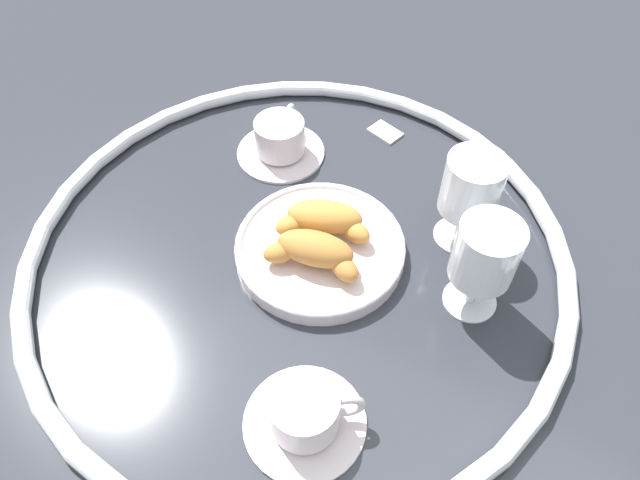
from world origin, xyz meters
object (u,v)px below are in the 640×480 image
(coffee_cup_near, at_px, (306,414))
(sugar_packet, at_px, (385,131))
(croissant_large, at_px, (324,219))
(juice_glass_right, at_px, (471,189))
(croissant_small, at_px, (314,251))
(pastry_plate, at_px, (320,248))
(juice_glass_left, at_px, (485,255))
(coffee_cup_far, at_px, (280,140))

(coffee_cup_near, distance_m, sugar_packet, 0.50)
(sugar_packet, bearing_deg, croissant_large, 111.40)
(juice_glass_right, bearing_deg, coffee_cup_near, 80.97)
(croissant_large, height_order, croissant_small, same)
(pastry_plate, height_order, croissant_large, croissant_large)
(pastry_plate, bearing_deg, coffee_cup_near, 114.88)
(juice_glass_left, distance_m, sugar_packet, 0.34)
(coffee_cup_far, height_order, sugar_packet, coffee_cup_far)
(coffee_cup_near, bearing_deg, croissant_large, -66.00)
(coffee_cup_far, xyz_separation_m, sugar_packet, (-0.12, -0.12, -0.02))
(pastry_plate, height_order, coffee_cup_near, coffee_cup_near)
(croissant_small, distance_m, juice_glass_left, 0.21)
(coffee_cup_near, xyz_separation_m, juice_glass_right, (-0.05, -0.33, 0.07))
(croissant_large, bearing_deg, pastry_plate, 105.36)
(croissant_large, xyz_separation_m, juice_glass_right, (-0.16, -0.10, 0.05))
(coffee_cup_near, relative_size, juice_glass_right, 0.97)
(pastry_plate, relative_size, coffee_cup_near, 1.67)
(coffee_cup_far, bearing_deg, sugar_packet, -135.50)
(croissant_large, relative_size, juice_glass_left, 0.92)
(juice_glass_left, height_order, juice_glass_right, same)
(croissant_small, bearing_deg, pastry_plate, -74.58)
(juice_glass_left, xyz_separation_m, juice_glass_right, (0.05, -0.09, -0.00))
(sugar_packet, bearing_deg, coffee_cup_near, 121.36)
(pastry_plate, bearing_deg, croissant_small, 105.42)
(croissant_large, bearing_deg, coffee_cup_near, 114.00)
(pastry_plate, height_order, juice_glass_left, juice_glass_left)
(croissant_large, distance_m, croissant_small, 0.06)
(coffee_cup_near, xyz_separation_m, juice_glass_left, (-0.10, -0.24, 0.07))
(juice_glass_left, xyz_separation_m, sugar_packet, (0.23, -0.24, -0.09))
(juice_glass_right, bearing_deg, sugar_packet, -39.48)
(croissant_large, xyz_separation_m, juice_glass_left, (-0.21, -0.00, 0.05))
(pastry_plate, xyz_separation_m, croissant_large, (0.01, -0.02, 0.03))
(croissant_large, relative_size, sugar_packet, 2.57)
(croissant_large, xyz_separation_m, sugar_packet, (0.02, -0.24, -0.04))
(coffee_cup_far, distance_m, juice_glass_right, 0.31)
(coffee_cup_near, bearing_deg, croissant_small, -63.71)
(coffee_cup_far, xyz_separation_m, juice_glass_left, (-0.35, 0.12, 0.07))
(coffee_cup_near, distance_m, juice_glass_right, 0.34)
(coffee_cup_near, xyz_separation_m, coffee_cup_far, (0.25, -0.36, 0.00))
(pastry_plate, distance_m, juice_glass_left, 0.22)
(croissant_small, distance_m, coffee_cup_near, 0.21)
(croissant_small, distance_m, sugar_packet, 0.30)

